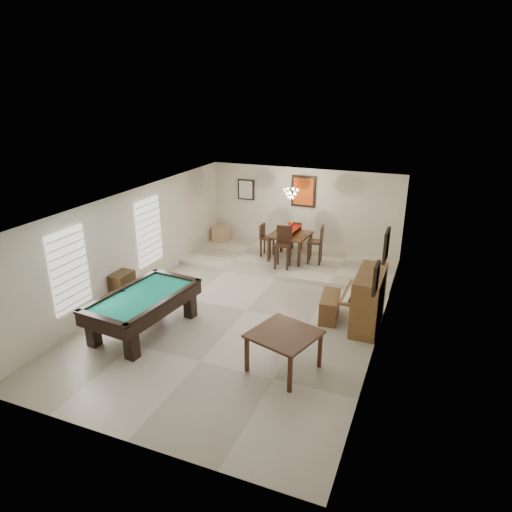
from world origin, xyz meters
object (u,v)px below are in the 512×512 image
Objects in this scene: pool_table at (144,313)px; upright_piano at (362,298)px; square_table at (284,351)px; chandelier at (291,190)px; dining_table at (290,244)px; flower_vase at (290,226)px; dining_chair_west at (267,240)px; piano_bench at (330,307)px; corner_bench at (221,233)px; dining_chair_north at (296,236)px; dining_chair_south at (283,248)px; apothecary_chest at (123,290)px; dining_chair_east at (315,245)px.

pool_table is 1.62× the size of upright_piano.
chandelier reaches higher than square_table.
pool_table is at bearing -108.39° from dining_table.
flower_vase is 0.24× the size of dining_chair_west.
piano_bench is 4.09× the size of flower_vase.
flower_vase is 2.84m from corner_bench.
chandelier is (0.06, -0.85, 1.60)m from dining_chair_north.
dining_chair_north is at bearing 80.16° from pool_table.
dining_chair_north is (-0.04, 0.75, 0.03)m from dining_table.
dining_table is 0.92× the size of dining_chair_south.
pool_table reaches higher than piano_bench.
flower_vase is (1.64, 4.93, 0.73)m from pool_table.
flower_vase is (-2.58, 2.95, 0.51)m from upright_piano.
flower_vase is 0.88m from dining_chair_west.
dining_chair_north is at bearing -41.00° from dining_chair_west.
dining_chair_west is at bearing 63.70° from apothecary_chest.
upright_piano is 1.76× the size of apothecary_chest.
dining_chair_south reaches higher than corner_bench.
corner_bench is (-4.19, 5.96, -0.02)m from square_table.
square_table reaches higher than piano_bench.
dining_chair_north reaches higher than piano_bench.
upright_piano reaches higher than dining_chair_west.
dining_table reaches higher than corner_bench.
dining_chair_south is at bearing -29.81° from corner_bench.
piano_bench is at bearing -56.33° from chandelier.
apothecary_chest is at bearing -123.53° from dining_table.
flower_vase is 0.20× the size of dining_chair_south.
dining_chair_west is (2.06, 4.16, 0.18)m from apothecary_chest.
dining_table is 2.74m from corner_bench.
dining_chair_north is at bearing 105.18° from square_table.
pool_table reaches higher than corner_bench.
apothecary_chest is 0.78× the size of dining_table.
apothecary_chest is at bearing 166.77° from square_table.
square_table is 1.13× the size of dining_chair_west.
dining_table is at bearing 106.89° from square_table.
square_table is 4.72m from dining_chair_south.
dining_chair_south is (2.78, 3.43, 0.28)m from apothecary_chest.
flower_vase is at bearing 131.23° from upright_piano.
pool_table is at bearing -80.30° from corner_bench.
dining_chair_south is (1.66, 4.20, 0.30)m from pool_table.
dining_chair_south is (-1.86, 2.17, 0.44)m from piano_bench.
dining_chair_west is 1.47m from dining_chair_east.
dining_table is 0.77m from dining_chair_east.
square_table is 1.02× the size of dining_table.
dining_table is (-2.58, 2.95, -0.05)m from upright_piano.
upright_piano reaches higher than apothecary_chest.
square_table is at bearing -13.23° from apothecary_chest.
square_table is 5.21m from dining_chair_east.
dining_chair_west reaches higher than dining_chair_north.
upright_piano is 1.53× the size of dining_chair_west.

